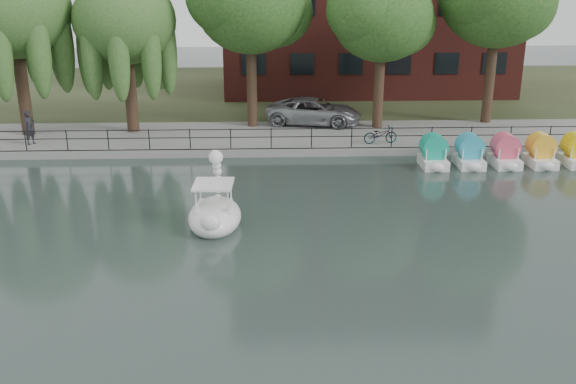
{
  "coord_description": "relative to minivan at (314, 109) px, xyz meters",
  "views": [
    {
      "loc": [
        -0.28,
        -17.54,
        8.85
      ],
      "look_at": [
        0.5,
        4.0,
        1.3
      ],
      "focal_mm": 40.0,
      "sensor_mm": 36.0,
      "label": 1
    }
  ],
  "objects": [
    {
      "name": "ground_plane",
      "position": [
        -2.5,
        -18.27,
        -1.25
      ],
      "size": [
        120.0,
        120.0,
        0.0
      ],
      "primitive_type": "plane",
      "color": "#3F504C"
    },
    {
      "name": "promenade",
      "position": [
        -2.5,
        -2.27,
        -1.05
      ],
      "size": [
        40.0,
        6.0,
        0.4
      ],
      "primitive_type": "cube",
      "color": "gray",
      "rests_on": "ground_plane"
    },
    {
      "name": "kerb",
      "position": [
        -2.5,
        -5.22,
        -1.05
      ],
      "size": [
        40.0,
        0.25,
        0.4
      ],
      "primitive_type": "cube",
      "color": "gray",
      "rests_on": "ground_plane"
    },
    {
      "name": "land_strip",
      "position": [
        -2.5,
        11.73,
        -1.07
      ],
      "size": [
        60.0,
        22.0,
        0.36
      ],
      "primitive_type": "cube",
      "color": "#47512D",
      "rests_on": "ground_plane"
    },
    {
      "name": "railing",
      "position": [
        -2.5,
        -5.02,
        -0.11
      ],
      "size": [
        32.0,
        0.05,
        1.0
      ],
      "color": "black",
      "rests_on": "promenade"
    },
    {
      "name": "willow_left",
      "position": [
        -15.5,
        -1.77,
        5.62
      ],
      "size": [
        5.88,
        5.88,
        9.01
      ],
      "color": "#473323",
      "rests_on": "promenade"
    },
    {
      "name": "willow_mid",
      "position": [
        -10.0,
        -1.27,
        4.99
      ],
      "size": [
        5.32,
        5.32,
        8.15
      ],
      "color": "#473323",
      "rests_on": "promenade"
    },
    {
      "name": "broadleaf_center",
      "position": [
        -3.5,
        -0.27,
        5.81
      ],
      "size": [
        6.0,
        6.0,
        9.25
      ],
      "color": "#473323",
      "rests_on": "promenade"
    },
    {
      "name": "broadleaf_right",
      "position": [
        3.5,
        -0.77,
        5.13
      ],
      "size": [
        5.4,
        5.4,
        8.32
      ],
      "color": "#473323",
      "rests_on": "promenade"
    },
    {
      "name": "minivan",
      "position": [
        0.0,
        0.0,
        0.0
      ],
      "size": [
        4.04,
        6.59,
        1.71
      ],
      "primitive_type": "imported",
      "rotation": [
        0.0,
        0.0,
        1.36
      ],
      "color": "gray",
      "rests_on": "promenade"
    },
    {
      "name": "bicycle",
      "position": [
        3.06,
        -4.33,
        -0.35
      ],
      "size": [
        0.83,
        1.79,
        1.0
      ],
      "primitive_type": "imported",
      "rotation": [
        0.0,
        0.0,
        1.71
      ],
      "color": "gray",
      "rests_on": "promenade"
    },
    {
      "name": "pedestrian",
      "position": [
        -14.63,
        -3.88,
        0.14
      ],
      "size": [
        0.78,
        0.86,
        1.98
      ],
      "primitive_type": "imported",
      "rotation": [
        0.0,
        0.0,
        1.02
      ],
      "color": "black",
      "rests_on": "promenade"
    },
    {
      "name": "swan_boat",
      "position": [
        -4.64,
        -14.07,
        -0.69
      ],
      "size": [
        2.0,
        3.17,
        2.56
      ],
      "rotation": [
        0.0,
        0.0,
        -0.03
      ],
      "color": "white",
      "rests_on": "ground_plane"
    },
    {
      "name": "pedal_boat_row",
      "position": [
        9.33,
        -7.18,
        -0.65
      ],
      "size": [
        9.65,
        1.7,
        1.4
      ],
      "color": "white",
      "rests_on": "ground_plane"
    }
  ]
}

